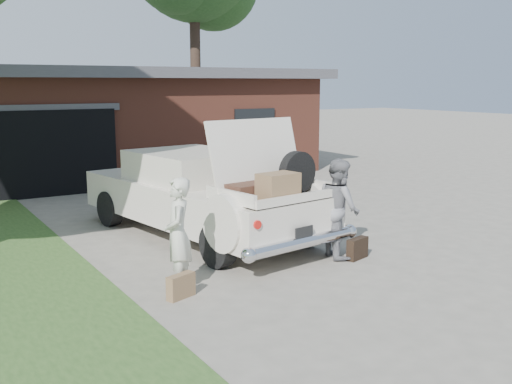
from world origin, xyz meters
TOP-DOWN VIEW (x-y plane):
  - ground at (0.00, 0.00)m, footprint 90.00×90.00m
  - house at (0.98, 11.47)m, footprint 12.80×7.80m
  - sedan at (-0.15, 2.30)m, footprint 2.93×5.82m
  - woman_left at (-1.76, -0.20)m, footprint 0.58×0.68m
  - woman_right at (1.19, -0.09)m, footprint 0.80×0.93m
  - suitcase_left at (-1.89, -0.54)m, footprint 0.45×0.28m
  - suitcase_right at (1.36, -0.39)m, footprint 0.48×0.27m

SIDE VIEW (x-z plane):
  - ground at x=0.00m, z-range 0.00..0.00m
  - suitcase_left at x=-1.89m, z-range 0.00..0.33m
  - suitcase_right at x=1.36m, z-range 0.00..0.35m
  - woman_left at x=-1.76m, z-range 0.00..1.59m
  - sedan at x=-0.15m, z-range -0.32..1.96m
  - woman_right at x=1.19m, z-range 0.00..1.65m
  - house at x=0.98m, z-range 0.02..3.32m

